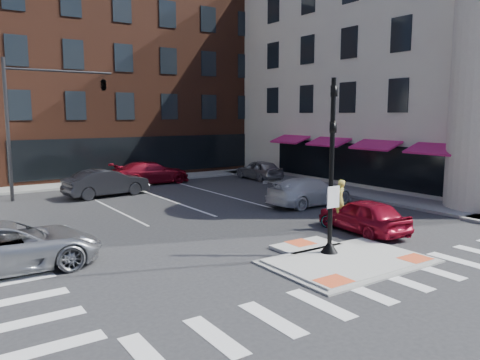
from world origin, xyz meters
TOP-DOWN VIEW (x-y plane):
  - ground at (0.00, 0.00)m, footprint 120.00×120.00m
  - refuge_island at (0.00, -0.26)m, footprint 5.40×4.65m
  - sidewalk_e at (10.80, 10.00)m, footprint 3.00×24.00m
  - sidewalk_n at (3.00, 22.00)m, footprint 26.00×3.00m
  - building_n at (3.00, 31.99)m, footprint 24.40×18.40m
  - building_e at (21.54, 11.50)m, footprint 21.90×23.90m
  - building_far_right at (9.00, 54.00)m, footprint 12.00×12.00m
  - signal_pole at (0.00, 0.40)m, footprint 0.60×0.60m
  - mast_arm_signal at (-3.47, 18.00)m, footprint 6.10×2.24m
  - silver_suv at (-9.50, 4.90)m, footprint 5.74×2.77m
  - red_sedan at (3.50, 1.99)m, footprint 2.06×4.36m
  - white_pickup at (5.72, 7.65)m, footprint 5.22×2.23m
  - bg_car_dark at (-2.50, 16.61)m, footprint 5.17×2.33m
  - bg_car_silver at (9.50, 17.39)m, footprint 1.79×4.36m
  - bg_car_red at (1.75, 19.83)m, footprint 5.51×2.29m
  - cyclist at (3.00, 2.84)m, footprint 1.18×1.80m

SIDE VIEW (x-z plane):
  - ground at x=0.00m, z-range 0.00..0.00m
  - refuge_island at x=0.00m, z-range -0.01..0.11m
  - sidewalk_e at x=10.80m, z-range 0.00..0.15m
  - sidewalk_n at x=3.00m, z-range 0.00..0.15m
  - red_sedan at x=3.50m, z-range 0.00..1.44m
  - cyclist at x=3.00m, z-range -0.35..1.81m
  - bg_car_silver at x=9.50m, z-range 0.00..1.48m
  - white_pickup at x=5.72m, z-range 0.00..1.50m
  - silver_suv at x=-9.50m, z-range 0.00..1.58m
  - bg_car_red at x=1.75m, z-range 0.00..1.59m
  - bg_car_dark at x=-2.50m, z-range 0.00..1.65m
  - signal_pole at x=0.00m, z-range -0.63..5.35m
  - building_far_right at x=9.00m, z-range 0.00..12.00m
  - mast_arm_signal at x=-3.47m, z-range 2.21..10.21m
  - building_n at x=3.00m, z-range 0.05..15.55m
  - building_e at x=21.54m, z-range -0.81..16.89m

